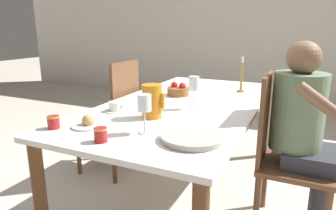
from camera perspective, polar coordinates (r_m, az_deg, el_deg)
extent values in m
plane|color=beige|center=(2.43, 3.15, -16.26)|extent=(20.00, 20.00, 0.00)
cube|color=silver|center=(5.26, 17.12, 14.48)|extent=(10.00, 0.06, 2.60)
cube|color=white|center=(2.16, 3.41, 0.17)|extent=(1.01, 2.03, 0.03)
cylinder|color=brown|center=(1.80, -23.09, -16.62)|extent=(0.07, 0.07, 0.70)
cylinder|color=brown|center=(3.27, 2.25, -1.43)|extent=(0.07, 0.07, 0.70)
cylinder|color=brown|center=(3.06, 17.81, -3.28)|extent=(0.07, 0.07, 0.70)
cylinder|color=brown|center=(2.27, 27.51, -14.42)|extent=(0.04, 0.04, 0.42)
cylinder|color=brown|center=(2.27, 17.94, -13.41)|extent=(0.04, 0.04, 0.42)
cylinder|color=brown|center=(1.95, 16.45, -18.24)|extent=(0.04, 0.04, 0.42)
cube|color=brown|center=(2.00, 23.07, -10.73)|extent=(0.42, 0.42, 0.03)
cube|color=brown|center=(1.91, 18.02, -2.33)|extent=(0.03, 0.39, 0.54)
cylinder|color=brown|center=(2.72, -16.70, -8.51)|extent=(0.04, 0.04, 0.42)
cylinder|color=brown|center=(2.99, -12.02, -6.14)|extent=(0.04, 0.04, 0.42)
cylinder|color=brown|center=(2.51, -10.23, -10.16)|extent=(0.04, 0.04, 0.42)
cylinder|color=brown|center=(2.79, -5.86, -7.37)|extent=(0.04, 0.04, 0.42)
cube|color=brown|center=(2.67, -11.44, -3.55)|extent=(0.42, 0.42, 0.03)
cube|color=brown|center=(2.49, -8.08, 2.03)|extent=(0.03, 0.39, 0.54)
cylinder|color=#33333D|center=(2.20, 26.55, -14.90)|extent=(0.09, 0.09, 0.45)
cylinder|color=#33333D|center=(2.06, 26.62, -16.99)|extent=(0.09, 0.09, 0.45)
cube|color=#33333D|center=(2.01, 25.29, -9.04)|extent=(0.30, 0.34, 0.11)
cylinder|color=slate|center=(1.92, 23.50, -1.18)|extent=(0.30, 0.30, 0.46)
sphere|color=brown|center=(1.86, 24.47, 8.20)|extent=(0.19, 0.19, 0.19)
cylinder|color=brown|center=(1.69, 27.01, 0.46)|extent=(0.25, 0.06, 0.20)
cylinder|color=orange|center=(1.76, -3.05, 0.72)|extent=(0.12, 0.12, 0.20)
cube|color=orange|center=(1.73, -1.00, 0.81)|extent=(0.02, 0.02, 0.09)
cone|color=orange|center=(1.77, -4.47, 3.38)|extent=(0.04, 0.04, 0.04)
cylinder|color=white|center=(1.99, 4.85, -0.62)|extent=(0.07, 0.07, 0.00)
cylinder|color=white|center=(1.97, 4.89, 1.14)|extent=(0.01, 0.01, 0.12)
cylinder|color=white|center=(1.95, 4.96, 4.16)|extent=(0.07, 0.07, 0.09)
cylinder|color=white|center=(1.53, -4.42, -5.24)|extent=(0.07, 0.07, 0.00)
cylinder|color=white|center=(1.51, -4.46, -3.16)|extent=(0.01, 0.01, 0.11)
cylinder|color=white|center=(1.49, -4.54, 0.44)|extent=(0.07, 0.07, 0.08)
cylinder|color=red|center=(1.49, -4.52, -0.27)|extent=(0.06, 0.06, 0.05)
cylinder|color=white|center=(1.95, -9.90, -1.04)|extent=(0.15, 0.15, 0.01)
cylinder|color=white|center=(1.94, -9.94, -0.16)|extent=(0.09, 0.09, 0.05)
cube|color=white|center=(1.91, -8.70, -0.25)|extent=(0.01, 0.01, 0.03)
cylinder|color=#B7B2A8|center=(1.43, 4.73, -6.38)|extent=(0.30, 0.30, 0.02)
cylinder|color=#B7B2A8|center=(1.43, 4.74, -5.81)|extent=(0.31, 0.31, 0.01)
cylinder|color=white|center=(1.68, -14.85, -3.79)|extent=(0.18, 0.18, 0.01)
sphere|color=tan|center=(1.67, -14.92, -2.85)|extent=(0.07, 0.07, 0.07)
cylinder|color=#A81E1E|center=(1.70, -20.97, -3.10)|extent=(0.06, 0.06, 0.07)
cylinder|color=gold|center=(1.69, -21.06, -2.12)|extent=(0.07, 0.07, 0.01)
cylinder|color=#A81E1E|center=(1.44, -12.70, -5.57)|extent=(0.06, 0.06, 0.07)
cylinder|color=gold|center=(1.43, -12.77, -4.43)|extent=(0.07, 0.07, 0.01)
cylinder|color=brown|center=(2.36, 1.92, 2.60)|extent=(0.17, 0.17, 0.06)
sphere|color=red|center=(2.34, 2.77, 3.66)|extent=(0.05, 0.05, 0.05)
sphere|color=red|center=(2.38, 1.22, 3.86)|extent=(0.05, 0.05, 0.05)
cylinder|color=olive|center=(2.57, 13.66, 2.59)|extent=(0.06, 0.06, 0.01)
cylinder|color=olive|center=(2.55, 13.82, 5.24)|extent=(0.02, 0.02, 0.23)
cylinder|color=beige|center=(2.53, 14.01, 8.34)|extent=(0.02, 0.02, 0.05)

